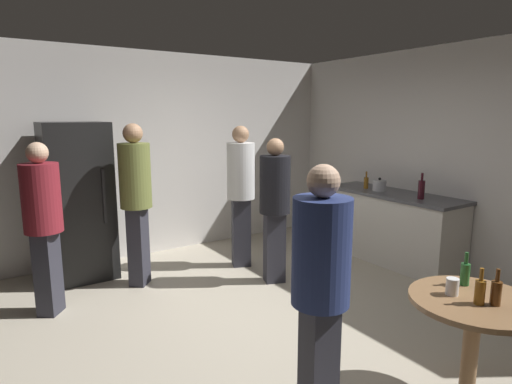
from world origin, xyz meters
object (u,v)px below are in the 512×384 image
object	(u,v)px
kettle	(380,185)
person_in_navy_shirt	(321,280)
beer_bottle_on_counter	(366,182)
person_in_olive_shirt	(136,192)
beer_bottle_brown	(496,292)
foreground_table	(474,314)
wine_bottle_on_counter	(421,189)
person_in_maroon_shirt	(43,216)
beer_bottle_amber	(480,291)
plastic_cup_white	(452,287)
person_in_white_shirt	(241,185)
refrigerator	(78,201)
person_in_black_shirt	(275,200)
beer_bottle_green	(465,273)

from	to	relation	value
kettle	person_in_navy_shirt	size ratio (longest dim) A/B	0.15
beer_bottle_on_counter	person_in_olive_shirt	bearing A→B (deg)	168.37
kettle	person_in_olive_shirt	bearing A→B (deg)	164.30
beer_bottle_on_counter	beer_bottle_brown	world-z (taller)	beer_bottle_on_counter
foreground_table	person_in_olive_shirt	size ratio (longest dim) A/B	0.45
wine_bottle_on_counter	beer_bottle_on_counter	distance (m)	0.87
wine_bottle_on_counter	person_in_maroon_shirt	size ratio (longest dim) A/B	0.19
wine_bottle_on_counter	beer_bottle_amber	size ratio (longest dim) A/B	1.35
person_in_olive_shirt	plastic_cup_white	bearing A→B (deg)	-28.09
person_in_white_shirt	person_in_maroon_shirt	bearing A→B (deg)	-65.40
beer_bottle_amber	person_in_maroon_shirt	distance (m)	3.61
refrigerator	person_in_white_shirt	xyz separation A→B (m)	(1.75, -0.72, 0.13)
person_in_maroon_shirt	person_in_olive_shirt	distance (m)	0.98
person_in_navy_shirt	person_in_black_shirt	world-z (taller)	person_in_black_shirt
person_in_navy_shirt	person_in_black_shirt	distance (m)	2.31
kettle	beer_bottle_on_counter	size ratio (longest dim) A/B	1.06
person_in_olive_shirt	person_in_black_shirt	bearing A→B (deg)	12.37
refrigerator	beer_bottle_green	size ratio (longest dim) A/B	7.83
beer_bottle_amber	person_in_olive_shirt	xyz separation A→B (m)	(-1.07, 3.23, 0.24)
wine_bottle_on_counter	beer_bottle_green	world-z (taller)	wine_bottle_on_counter
wine_bottle_on_counter	person_in_black_shirt	distance (m)	1.76
beer_bottle_green	person_in_white_shirt	xyz separation A→B (m)	(-0.01, 2.89, 0.21)
wine_bottle_on_counter	plastic_cup_white	bearing A→B (deg)	-139.67
wine_bottle_on_counter	person_in_navy_shirt	distance (m)	3.04
wine_bottle_on_counter	person_in_white_shirt	xyz separation A→B (m)	(-1.66, 1.36, 0.01)
refrigerator	plastic_cup_white	bearing A→B (deg)	-67.16
refrigerator	person_in_black_shirt	size ratio (longest dim) A/B	1.10
wine_bottle_on_counter	person_in_black_shirt	world-z (taller)	person_in_black_shirt
wine_bottle_on_counter	beer_bottle_green	bearing A→B (deg)	-136.96
person_in_maroon_shirt	person_in_white_shirt	size ratio (longest dim) A/B	0.94
beer_bottle_amber	plastic_cup_white	world-z (taller)	beer_bottle_amber
foreground_table	plastic_cup_white	bearing A→B (deg)	118.36
wine_bottle_on_counter	person_in_olive_shirt	xyz separation A→B (m)	(-2.92, 1.47, 0.04)
beer_bottle_green	foreground_table	bearing A→B (deg)	-132.81
plastic_cup_white	person_in_white_shirt	bearing A→B (deg)	85.94
person_in_navy_shirt	kettle	bearing A→B (deg)	49.01
beer_bottle_brown	person_in_navy_shirt	distance (m)	1.10
foreground_table	person_in_navy_shirt	world-z (taller)	person_in_navy_shirt
kettle	beer_bottle_brown	bearing A→B (deg)	-126.39
refrigerator	person_in_black_shirt	world-z (taller)	refrigerator
person_in_navy_shirt	beer_bottle_green	bearing A→B (deg)	2.14
foreground_table	beer_bottle_amber	world-z (taller)	beer_bottle_amber
plastic_cup_white	person_in_olive_shirt	world-z (taller)	person_in_olive_shirt
plastic_cup_white	kettle	bearing A→B (deg)	49.63
beer_bottle_amber	beer_bottle_green	world-z (taller)	same
person_in_olive_shirt	person_in_navy_shirt	bearing A→B (deg)	-43.57
beer_bottle_green	person_in_maroon_shirt	world-z (taller)	person_in_maroon_shirt
refrigerator	beer_bottle_on_counter	size ratio (longest dim) A/B	7.83
kettle	person_in_black_shirt	world-z (taller)	person_in_black_shirt
foreground_table	person_in_white_shirt	world-z (taller)	person_in_white_shirt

